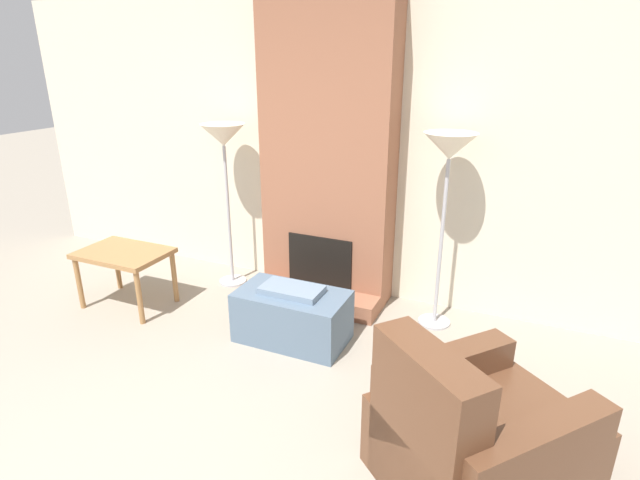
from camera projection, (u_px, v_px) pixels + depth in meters
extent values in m
cube|color=beige|center=(337.00, 149.00, 4.35)|extent=(6.85, 0.06, 2.60)
cube|color=#935B42|center=(328.00, 153.00, 4.18)|extent=(1.13, 0.33, 2.60)
cube|color=#935B42|center=(314.00, 299.00, 4.36)|extent=(1.13, 0.26, 0.15)
cube|color=black|center=(320.00, 262.00, 4.36)|extent=(0.59, 0.02, 0.46)
cube|color=slate|center=(292.00, 316.00, 3.81)|extent=(0.84, 0.47, 0.40)
cube|color=slate|center=(292.00, 290.00, 3.74)|extent=(0.46, 0.26, 0.05)
cube|color=brown|center=(480.00, 448.00, 2.52)|extent=(1.20, 1.22, 0.42)
cube|color=brown|center=(424.00, 434.00, 2.29)|extent=(0.60, 0.55, 0.88)
cube|color=brown|center=(531.00, 479.00, 2.23)|extent=(0.67, 0.75, 0.59)
cube|color=brown|center=(442.00, 398.00, 2.75)|extent=(0.67, 0.75, 0.59)
cube|color=#9E7042|center=(123.00, 253.00, 4.25)|extent=(0.75, 0.51, 0.04)
cylinder|color=#9E7042|center=(79.00, 283.00, 4.28)|extent=(0.04, 0.04, 0.47)
cylinder|color=#9E7042|center=(139.00, 298.00, 4.03)|extent=(0.04, 0.04, 0.47)
cylinder|color=#9E7042|center=(117.00, 265.00, 4.65)|extent=(0.04, 0.04, 0.47)
cylinder|color=#9E7042|center=(174.00, 277.00, 4.40)|extent=(0.04, 0.04, 0.47)
cylinder|color=#ADADB2|center=(233.00, 281.00, 4.85)|extent=(0.26, 0.26, 0.02)
cylinder|color=#ADADB2|center=(229.00, 216.00, 4.62)|extent=(0.03, 0.03, 1.30)
cone|color=silver|center=(223.00, 135.00, 4.36)|extent=(0.39, 0.39, 0.19)
cylinder|color=#ADADB2|center=(434.00, 322.00, 4.11)|extent=(0.26, 0.26, 0.02)
cylinder|color=#ADADB2|center=(441.00, 245.00, 3.87)|extent=(0.03, 0.03, 1.34)
cone|color=silver|center=(450.00, 146.00, 3.61)|extent=(0.39, 0.39, 0.19)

